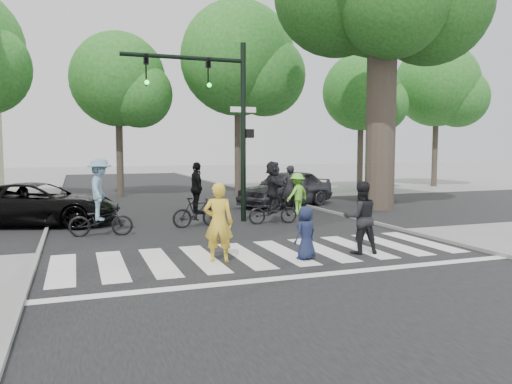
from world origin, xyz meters
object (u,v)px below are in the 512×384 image
cyclist_right (273,196)px  car_suv (40,204)px  pedestrian_adult (361,218)px  cyclist_mid (197,201)px  pedestrian_child (306,233)px  cyclist_left (100,203)px  car_grey (286,188)px  pedestrian_woman (219,223)px  traffic_signal (219,106)px

cyclist_right → car_suv: size_ratio=0.41×
pedestrian_adult → cyclist_mid: (-2.76, 5.18, -0.02)m
pedestrian_child → cyclist_left: bearing=-71.0°
cyclist_right → car_grey: (2.37, 4.43, -0.14)m
pedestrian_child → car_grey: 10.27m
pedestrian_woman → cyclist_left: size_ratio=0.79×
pedestrian_child → cyclist_mid: (-1.25, 5.33, 0.24)m
pedestrian_child → car_suv: (-5.96, 7.42, 0.09)m
car_suv → car_grey: bearing=-60.5°
cyclist_right → car_grey: size_ratio=0.45×
traffic_signal → pedestrian_child: 6.90m
pedestrian_adult → car_grey: bearing=-93.2°
traffic_signal → car_suv: size_ratio=1.19×
cyclist_mid → car_grey: 6.49m
pedestrian_adult → car_suv: pedestrian_adult is taller
cyclist_left → car_grey: cyclist_left is taller
car_grey → pedestrian_child: bearing=-44.7°
pedestrian_adult → cyclist_right: bearing=-77.8°
pedestrian_child → cyclist_left: size_ratio=0.54×
cyclist_mid → cyclist_right: cyclist_right is taller
pedestrian_child → traffic_signal: bearing=-110.0°
pedestrian_woman → car_suv: 8.08m
cyclist_right → car_grey: bearing=61.9°
cyclist_right → cyclist_mid: bearing=176.5°
cyclist_mid → car_grey: size_ratio=0.45×
pedestrian_child → cyclist_mid: size_ratio=0.59×
pedestrian_woman → pedestrian_adult: bearing=-162.6°
pedestrian_woman → pedestrian_adult: 3.43m
cyclist_right → car_suv: cyclist_right is taller
pedestrian_woman → car_grey: 10.72m
cyclist_left → car_grey: (7.84, 4.91, -0.18)m
cyclist_left → cyclist_right: (5.47, 0.49, -0.04)m
pedestrian_child → cyclist_right: cyclist_right is taller
pedestrian_woman → pedestrian_child: size_ratio=1.45×
cyclist_left → car_grey: bearing=32.1°
pedestrian_woman → car_suv: size_ratio=0.35×
cyclist_left → cyclist_right: 5.49m
traffic_signal → car_grey: bearing=41.9°
traffic_signal → car_grey: size_ratio=1.29×
cyclist_mid → traffic_signal: bearing=37.6°
cyclist_mid → cyclist_right: size_ratio=0.99×
pedestrian_woman → pedestrian_adult: pedestrian_woman is taller
cyclist_left → car_suv: cyclist_left is taller
traffic_signal → car_suv: traffic_signal is taller
pedestrian_adult → cyclist_left: 7.29m
pedestrian_child → car_grey: car_grey is taller
traffic_signal → cyclist_mid: size_ratio=2.90×
pedestrian_woman → car_grey: pedestrian_woman is taller
pedestrian_woman → cyclist_left: (-2.28, 4.26, 0.09)m
traffic_signal → cyclist_mid: traffic_signal is taller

